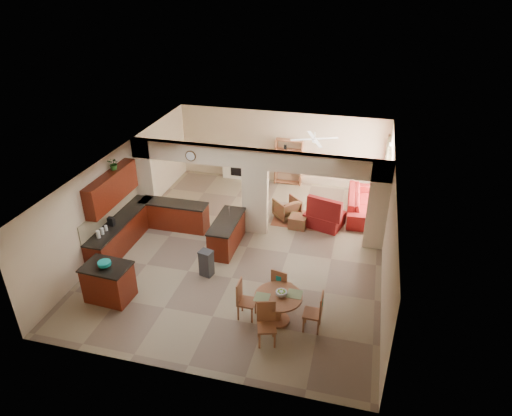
% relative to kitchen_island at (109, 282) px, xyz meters
% --- Properties ---
extents(floor, '(10.00, 10.00, 0.00)m').
position_rel_kitchen_island_xyz_m(floor, '(2.77, 3.17, -0.50)').
color(floor, gray).
rests_on(floor, ground).
extents(ceiling, '(10.00, 10.00, 0.00)m').
position_rel_kitchen_island_xyz_m(ceiling, '(2.77, 3.17, 2.30)').
color(ceiling, white).
rests_on(ceiling, wall_back).
extents(wall_back, '(8.00, 0.00, 8.00)m').
position_rel_kitchen_island_xyz_m(wall_back, '(2.77, 8.17, 0.90)').
color(wall_back, beige).
rests_on(wall_back, floor).
extents(wall_front, '(8.00, 0.00, 8.00)m').
position_rel_kitchen_island_xyz_m(wall_front, '(2.77, -1.83, 0.90)').
color(wall_front, beige).
rests_on(wall_front, floor).
extents(wall_left, '(0.00, 10.00, 10.00)m').
position_rel_kitchen_island_xyz_m(wall_left, '(-1.23, 3.17, 0.90)').
color(wall_left, beige).
rests_on(wall_left, floor).
extents(wall_right, '(0.00, 10.00, 10.00)m').
position_rel_kitchen_island_xyz_m(wall_right, '(6.77, 3.17, 0.90)').
color(wall_right, beige).
rests_on(wall_right, floor).
extents(partition_left_pier, '(0.60, 0.25, 2.80)m').
position_rel_kitchen_island_xyz_m(partition_left_pier, '(-0.93, 4.17, 0.90)').
color(partition_left_pier, beige).
rests_on(partition_left_pier, floor).
extents(partition_center_pier, '(0.80, 0.25, 2.20)m').
position_rel_kitchen_island_xyz_m(partition_center_pier, '(2.77, 4.17, 0.60)').
color(partition_center_pier, beige).
rests_on(partition_center_pier, floor).
extents(partition_right_pier, '(0.60, 0.25, 2.80)m').
position_rel_kitchen_island_xyz_m(partition_right_pier, '(6.47, 4.17, 0.90)').
color(partition_right_pier, beige).
rests_on(partition_right_pier, floor).
extents(partition_header, '(8.00, 0.25, 0.60)m').
position_rel_kitchen_island_xyz_m(partition_header, '(2.77, 4.17, 2.00)').
color(partition_header, beige).
rests_on(partition_header, partition_center_pier).
extents(kitchen_counter, '(2.52, 3.29, 1.48)m').
position_rel_kitchen_island_xyz_m(kitchen_counter, '(-0.49, 2.92, -0.04)').
color(kitchen_counter, '#471208').
rests_on(kitchen_counter, floor).
extents(upper_cabinets, '(0.35, 2.40, 0.90)m').
position_rel_kitchen_island_xyz_m(upper_cabinets, '(-1.05, 2.37, 1.42)').
color(upper_cabinets, '#471208').
rests_on(upper_cabinets, wall_left).
extents(peninsula, '(0.70, 1.85, 0.91)m').
position_rel_kitchen_island_xyz_m(peninsula, '(2.17, 3.06, -0.05)').
color(peninsula, '#471208').
rests_on(peninsula, floor).
extents(wall_clock, '(0.34, 0.03, 0.34)m').
position_rel_kitchen_island_xyz_m(wall_clock, '(0.77, 4.02, 1.95)').
color(wall_clock, '#54391C').
rests_on(wall_clock, partition_header).
extents(rug, '(1.60, 1.30, 0.01)m').
position_rel_kitchen_island_xyz_m(rug, '(3.97, 5.27, -0.50)').
color(rug, brown).
rests_on(rug, floor).
extents(fireplace, '(1.60, 0.35, 1.20)m').
position_rel_kitchen_island_xyz_m(fireplace, '(1.17, 8.00, 0.11)').
color(fireplace, white).
rests_on(fireplace, floor).
extents(shelving_unit, '(1.00, 0.32, 1.80)m').
position_rel_kitchen_island_xyz_m(shelving_unit, '(3.12, 7.99, 0.40)').
color(shelving_unit, '#965534').
rests_on(shelving_unit, floor).
extents(window_a, '(0.02, 0.90, 1.90)m').
position_rel_kitchen_island_xyz_m(window_a, '(6.74, 5.47, 0.70)').
color(window_a, white).
rests_on(window_a, wall_right).
extents(window_b, '(0.02, 0.90, 1.90)m').
position_rel_kitchen_island_xyz_m(window_b, '(6.74, 7.17, 0.70)').
color(window_b, white).
rests_on(window_b, wall_right).
extents(glazed_door, '(0.02, 0.70, 2.10)m').
position_rel_kitchen_island_xyz_m(glazed_door, '(6.74, 6.32, 0.55)').
color(glazed_door, white).
rests_on(glazed_door, wall_right).
extents(drape_a_left, '(0.10, 0.28, 2.30)m').
position_rel_kitchen_island_xyz_m(drape_a_left, '(6.70, 4.87, 0.70)').
color(drape_a_left, '#411F1A').
rests_on(drape_a_left, wall_right).
extents(drape_a_right, '(0.10, 0.28, 2.30)m').
position_rel_kitchen_island_xyz_m(drape_a_right, '(6.70, 6.07, 0.70)').
color(drape_a_right, '#411F1A').
rests_on(drape_a_right, wall_right).
extents(drape_b_left, '(0.10, 0.28, 2.30)m').
position_rel_kitchen_island_xyz_m(drape_b_left, '(6.70, 6.57, 0.70)').
color(drape_b_left, '#411F1A').
rests_on(drape_b_left, wall_right).
extents(drape_b_right, '(0.10, 0.28, 2.30)m').
position_rel_kitchen_island_xyz_m(drape_b_right, '(6.70, 7.77, 0.70)').
color(drape_b_right, '#411F1A').
rests_on(drape_b_right, wall_right).
extents(ceiling_fan, '(1.00, 1.00, 0.10)m').
position_rel_kitchen_island_xyz_m(ceiling_fan, '(4.27, 6.17, 2.06)').
color(ceiling_fan, white).
rests_on(ceiling_fan, ceiling).
extents(kitchen_island, '(1.21, 0.89, 1.00)m').
position_rel_kitchen_island_xyz_m(kitchen_island, '(0.00, 0.00, 0.00)').
color(kitchen_island, '#471208').
rests_on(kitchen_island, floor).
extents(teal_bowl, '(0.33, 0.33, 0.15)m').
position_rel_kitchen_island_xyz_m(teal_bowl, '(0.01, -0.04, 0.58)').
color(teal_bowl, teal).
rests_on(teal_bowl, kitchen_island).
extents(trash_can, '(0.39, 0.36, 0.71)m').
position_rel_kitchen_island_xyz_m(trash_can, '(2.06, 1.56, -0.15)').
color(trash_can, '#2D2D2F').
rests_on(trash_can, floor).
extents(dining_table, '(1.13, 1.13, 0.77)m').
position_rel_kitchen_island_xyz_m(dining_table, '(4.35, 0.21, 0.01)').
color(dining_table, '#965534').
rests_on(dining_table, floor).
extents(fruit_bowl, '(0.27, 0.27, 0.14)m').
position_rel_kitchen_island_xyz_m(fruit_bowl, '(4.42, 0.23, 0.34)').
color(fruit_bowl, '#73B927').
rests_on(fruit_bowl, dining_table).
extents(sofa, '(2.68, 1.15, 0.77)m').
position_rel_kitchen_island_xyz_m(sofa, '(6.07, 6.23, -0.12)').
color(sofa, maroon).
rests_on(sofa, floor).
extents(chaise, '(1.38, 1.24, 0.46)m').
position_rel_kitchen_island_xyz_m(chaise, '(4.89, 5.08, -0.27)').
color(chaise, maroon).
rests_on(chaise, floor).
extents(armchair, '(1.05, 1.05, 0.69)m').
position_rel_kitchen_island_xyz_m(armchair, '(3.59, 5.30, -0.16)').
color(armchair, maroon).
rests_on(armchair, floor).
extents(ottoman, '(0.57, 0.57, 0.40)m').
position_rel_kitchen_island_xyz_m(ottoman, '(4.07, 4.76, -0.30)').
color(ottoman, maroon).
rests_on(ottoman, floor).
extents(plant, '(0.34, 0.29, 0.37)m').
position_rel_kitchen_island_xyz_m(plant, '(-1.05, 2.68, 2.05)').
color(plant, '#225416').
rests_on(plant, upper_cabinets).
extents(chair_north, '(0.50, 0.50, 1.02)m').
position_rel_kitchen_island_xyz_m(chair_north, '(4.26, 0.91, 0.05)').
color(chair_north, '#965534').
rests_on(chair_north, floor).
extents(chair_east, '(0.43, 0.42, 1.02)m').
position_rel_kitchen_island_xyz_m(chair_east, '(5.26, 0.16, 0.05)').
color(chair_east, '#965534').
rests_on(chair_east, floor).
extents(chair_south, '(0.53, 0.53, 1.02)m').
position_rel_kitchen_island_xyz_m(chair_south, '(4.22, -0.46, 0.05)').
color(chair_south, '#965534').
rests_on(chair_south, floor).
extents(chair_west, '(0.43, 0.43, 1.02)m').
position_rel_kitchen_island_xyz_m(chair_west, '(3.51, 0.18, 0.05)').
color(chair_west, '#965534').
rests_on(chair_west, floor).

